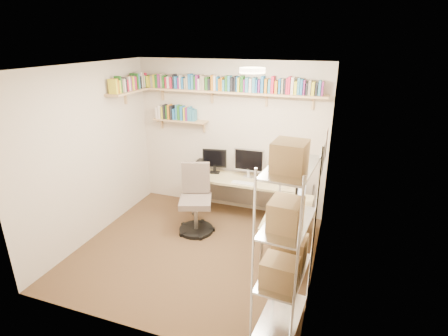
{
  "coord_description": "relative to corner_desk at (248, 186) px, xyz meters",
  "views": [
    {
      "loc": [
        1.76,
        -3.83,
        2.82
      ],
      "look_at": [
        0.23,
        0.55,
        1.08
      ],
      "focal_mm": 28.0,
      "sensor_mm": 36.0,
      "label": 1
    }
  ],
  "objects": [
    {
      "name": "wall_shelves",
      "position": [
        -0.9,
        0.34,
        1.36
      ],
      "size": [
        3.12,
        1.09,
        0.8
      ],
      "color": "tan",
      "rests_on": "ground"
    },
    {
      "name": "room_shell",
      "position": [
        -0.47,
        -0.96,
        0.89
      ],
      "size": [
        3.24,
        3.04,
        2.52
      ],
      "color": "beige",
      "rests_on": "ground"
    },
    {
      "name": "ground",
      "position": [
        -0.48,
        -0.96,
        -0.66
      ],
      "size": [
        3.2,
        3.2,
        0.0
      ],
      "primitive_type": "plane",
      "color": "#452E1D",
      "rests_on": "ground"
    },
    {
      "name": "corner_desk",
      "position": [
        0.0,
        0.0,
        0.0
      ],
      "size": [
        2.06,
        1.71,
        1.16
      ],
      "color": "#C6B981",
      "rests_on": "ground"
    },
    {
      "name": "wire_rack",
      "position": [
        0.91,
        -1.99,
        0.48
      ],
      "size": [
        0.46,
        0.84,
        2.03
      ],
      "rotation": [
        0.0,
        0.0,
        -0.08
      ],
      "color": "silver",
      "rests_on": "ground"
    },
    {
      "name": "office_chair",
      "position": [
        -0.7,
        -0.42,
        -0.22
      ],
      "size": [
        0.59,
        0.6,
        1.05
      ],
      "rotation": [
        0.0,
        0.0,
        0.34
      ],
      "color": "black",
      "rests_on": "ground"
    }
  ]
}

